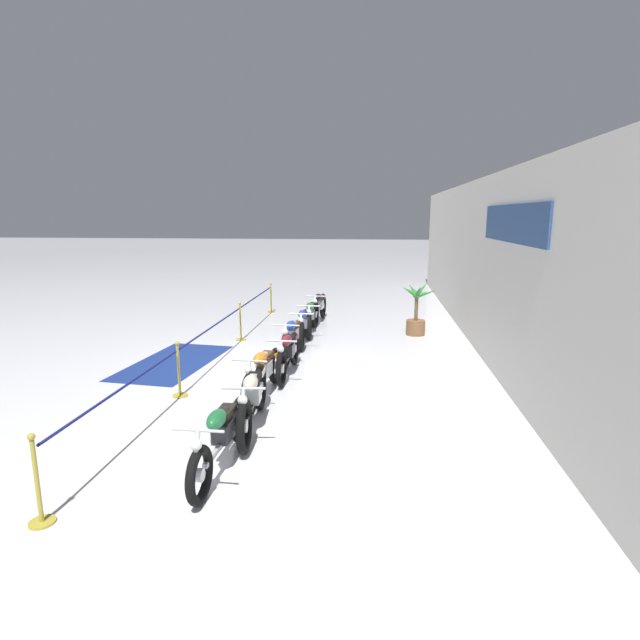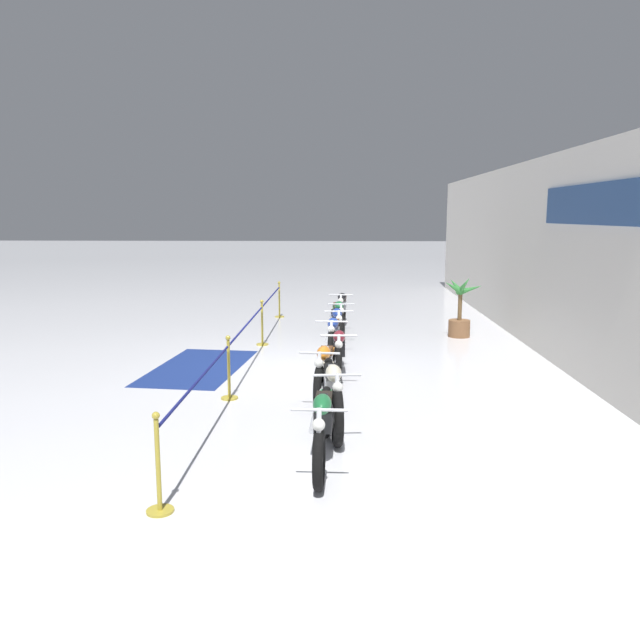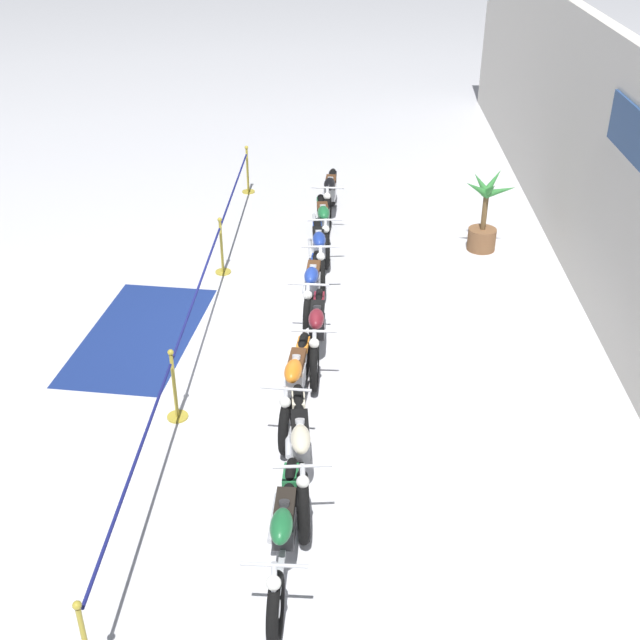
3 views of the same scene
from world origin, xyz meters
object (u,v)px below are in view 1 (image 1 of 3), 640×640
motorcycle_cream_6 (253,399)px  stanchion_mid_right (179,378)px  motorcycle_maroon_4 (288,353)px  motorcycle_green_7 (222,436)px  stanchion_far_left (233,318)px  motorcycle_orange_5 (263,373)px  floor_banner (174,362)px  motorcycle_blue_2 (303,326)px  potted_palm_left_of_row (416,314)px  motorcycle_green_1 (310,317)px  stanchion_mid_left (241,327)px  stanchion_far_right (39,494)px  motorcycle_black_0 (319,307)px  motorcycle_blue_3 (292,337)px

motorcycle_cream_6 → stanchion_mid_right: 2.12m
motorcycle_maroon_4 → motorcycle_green_7: bearing=-2.5°
stanchion_far_left → motorcycle_cream_6: bearing=19.2°
motorcycle_orange_5 → motorcycle_cream_6: size_ratio=0.95×
floor_banner → motorcycle_blue_2: bearing=133.4°
motorcycle_blue_2 → potted_palm_left_of_row: bearing=112.7°
motorcycle_blue_2 → stanchion_mid_right: 4.51m
motorcycle_maroon_4 → motorcycle_orange_5: bearing=-9.9°
motorcycle_green_1 → motorcycle_blue_2: size_ratio=1.05×
motorcycle_cream_6 → stanchion_mid_left: 5.79m
stanchion_mid_left → stanchion_mid_right: same height
motorcycle_orange_5 → floor_banner: 3.22m
stanchion_far_right → stanchion_mid_right: bearing=180.0°
motorcycle_black_0 → motorcycle_maroon_4: size_ratio=1.02×
motorcycle_black_0 → stanchion_far_left: 3.67m
floor_banner → stanchion_far_right: bearing=15.0°
motorcycle_black_0 → stanchion_mid_right: bearing=-15.1°
motorcycle_green_1 → motorcycle_orange_5: motorcycle_green_1 is taller
potted_palm_left_of_row → stanchion_mid_right: (5.43, -4.73, -0.24)m
motorcycle_orange_5 → motorcycle_green_7: motorcycle_orange_5 is taller
motorcycle_black_0 → motorcycle_blue_3: size_ratio=1.02×
motorcycle_orange_5 → stanchion_mid_right: size_ratio=2.17×
stanchion_mid_left → floor_banner: (2.18, -0.98, -0.35)m
motorcycle_green_1 → motorcycle_cream_6: 6.62m
motorcycle_cream_6 → motorcycle_green_7: size_ratio=1.03×
stanchion_far_left → motorcycle_orange_5: bearing=24.1°
motorcycle_black_0 → motorcycle_maroon_4: motorcycle_black_0 is taller
motorcycle_orange_5 → stanchion_far_left: size_ratio=0.19×
motorcycle_green_1 → stanchion_far_right: 9.47m
motorcycle_maroon_4 → potted_palm_left_of_row: size_ratio=1.50×
motorcycle_orange_5 → stanchion_far_left: 3.82m
motorcycle_cream_6 → floor_banner: (-3.35, -2.68, -0.48)m
motorcycle_maroon_4 → stanchion_far_right: stanchion_far_right is taller
motorcycle_blue_3 → floor_banner: (0.69, -2.64, -0.48)m
potted_palm_left_of_row → stanchion_far_right: bearing=-26.8°
stanchion_far_left → stanchion_mid_right: same height
motorcycle_blue_2 → motorcycle_orange_5: bearing=-2.2°
motorcycle_cream_6 → stanchion_mid_right: bearing=-126.3°
motorcycle_green_1 → motorcycle_blue_2: motorcycle_blue_2 is taller
stanchion_mid_left → floor_banner: 2.42m
motorcycle_maroon_4 → motorcycle_green_7: size_ratio=0.96×
motorcycle_cream_6 → stanchion_mid_left: (-5.53, -1.70, -0.13)m
motorcycle_black_0 → motorcycle_cream_6: bearing=-1.0°
stanchion_far_left → floor_banner: stanchion_far_left is taller
motorcycle_blue_3 → potted_palm_left_of_row: 4.06m
potted_palm_left_of_row → motorcycle_blue_2: bearing=-67.3°
potted_palm_left_of_row → stanchion_mid_left: 4.88m
motorcycle_maroon_4 → motorcycle_green_7: motorcycle_maroon_4 is taller
motorcycle_orange_5 → motorcycle_maroon_4: bearing=170.1°
motorcycle_green_7 → floor_banner: 5.34m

